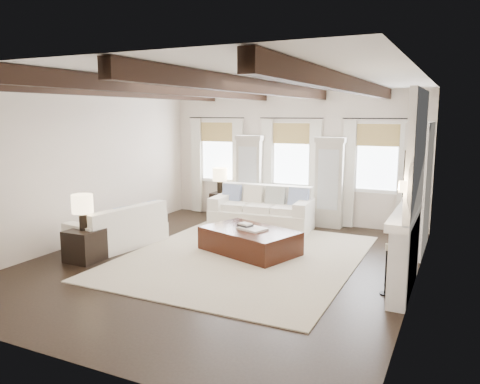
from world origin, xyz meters
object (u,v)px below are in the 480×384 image
at_px(side_table_front, 85,245).
at_px(ottoman, 250,241).
at_px(side_table_back, 220,205).
at_px(sofa_back, 262,212).
at_px(sofa_left, 120,230).

bearing_deg(side_table_front, ottoman, 35.01).
bearing_deg(side_table_back, sofa_back, -25.38).
relative_size(ottoman, side_table_back, 2.83).
distance_m(ottoman, side_table_back, 3.33).
distance_m(ottoman, side_table_front, 3.05).
xyz_separation_m(sofa_back, ottoman, (0.55, -1.92, -0.16)).
bearing_deg(sofa_back, ottoman, -74.07).
height_order(sofa_left, side_table_front, sofa_left).
relative_size(sofa_left, side_table_back, 3.35).
height_order(ottoman, side_table_back, side_table_back).
relative_size(sofa_back, ottoman, 1.34).
xyz_separation_m(sofa_back, side_table_front, (-1.95, -3.67, -0.11)).
height_order(sofa_back, sofa_left, sofa_back).
distance_m(side_table_front, side_table_back, 4.40).
bearing_deg(ottoman, sofa_back, 124.87).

